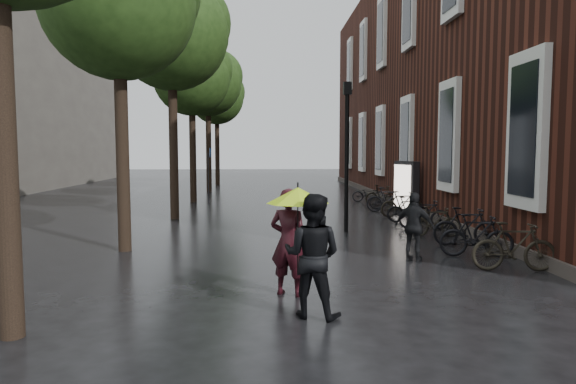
{
  "coord_description": "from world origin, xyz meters",
  "views": [
    {
      "loc": [
        -0.52,
        -5.99,
        2.57
      ],
      "look_at": [
        -0.02,
        5.55,
        1.6
      ],
      "focal_mm": 32.0,
      "sensor_mm": 36.0,
      "label": 1
    }
  ],
  "objects": [
    {
      "name": "street_trees",
      "position": [
        -3.99,
        15.91,
        6.34
      ],
      "size": [
        4.33,
        34.03,
        8.91
      ],
      "color": "black",
      "rests_on": "ground"
    },
    {
      "name": "lime_umbrella",
      "position": [
        -0.01,
        2.26,
        1.82
      ],
      "size": [
        1.03,
        1.03,
        1.52
      ],
      "rotation": [
        0.0,
        0.0,
        -0.42
      ],
      "color": "black",
      "rests_on": "ground"
    },
    {
      "name": "brick_building",
      "position": [
        10.47,
        19.46,
        5.99
      ],
      "size": [
        10.2,
        33.2,
        12.0
      ],
      "color": "#38160F",
      "rests_on": "ground"
    },
    {
      "name": "ad_lightbox",
      "position": [
        5.0,
        13.94,
        1.05
      ],
      "size": [
        0.32,
        1.39,
        2.1
      ],
      "rotation": [
        0.0,
        0.0,
        0.29
      ],
      "color": "black",
      "rests_on": "ground"
    },
    {
      "name": "lamp_post",
      "position": [
        1.98,
        9.8,
        2.8
      ],
      "size": [
        0.24,
        0.24,
        4.62
      ],
      "rotation": [
        0.0,
        0.0,
        -0.01
      ],
      "color": "black",
      "rests_on": "ground"
    },
    {
      "name": "person_burgundy",
      "position": [
        -0.12,
        2.89,
        0.95
      ],
      "size": [
        0.82,
        0.7,
        1.9
      ],
      "primitive_type": "imported",
      "rotation": [
        0.0,
        0.0,
        2.72
      ],
      "color": "black",
      "rests_on": "ground"
    },
    {
      "name": "ground",
      "position": [
        0.0,
        0.0,
        0.0
      ],
      "size": [
        120.0,
        120.0,
        0.0
      ],
      "primitive_type": "plane",
      "color": "black"
    },
    {
      "name": "parked_bicycles",
      "position": [
        4.59,
        11.31,
        0.48
      ],
      "size": [
        2.14,
        14.95,
        1.05
      ],
      "color": "black",
      "rests_on": "ground"
    },
    {
      "name": "pedestrian_walking",
      "position": [
        2.87,
        5.49,
        0.8
      ],
      "size": [
        0.99,
        0.85,
        1.59
      ],
      "primitive_type": "imported",
      "rotation": [
        0.0,
        0.0,
        2.53
      ],
      "color": "black",
      "rests_on": "ground"
    },
    {
      "name": "person_black",
      "position": [
        0.18,
        1.71,
        0.95
      ],
      "size": [
        1.13,
        1.02,
        1.9
      ],
      "primitive_type": "imported",
      "rotation": [
        0.0,
        0.0,
        2.75
      ],
      "color": "black",
      "rests_on": "ground"
    },
    {
      "name": "cycle_sign",
      "position": [
        -3.24,
        18.71,
        1.75
      ],
      "size": [
        0.14,
        0.48,
        2.64
      ],
      "rotation": [
        0.0,
        0.0,
        0.17
      ],
      "color": "#262628",
      "rests_on": "ground"
    }
  ]
}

